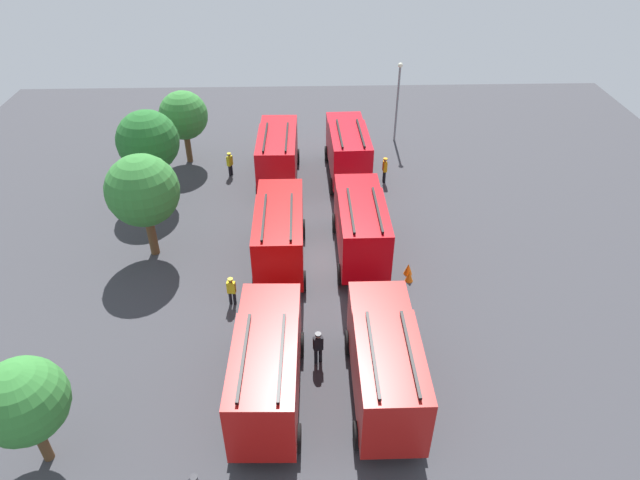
% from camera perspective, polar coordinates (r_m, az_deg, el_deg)
% --- Properties ---
extents(ground_plane, '(56.11, 56.11, 0.00)m').
position_cam_1_polar(ground_plane, '(31.26, -0.00, -2.10)').
color(ground_plane, '#38383D').
extents(fire_truck_0, '(7.21, 2.77, 3.88)m').
position_cam_1_polar(fire_truck_0, '(22.90, 6.68, -12.31)').
color(fire_truck_0, '#AB1613').
rests_on(fire_truck_0, ground).
extents(fire_truck_1, '(7.22, 2.79, 3.88)m').
position_cam_1_polar(fire_truck_1, '(30.38, 4.21, 1.55)').
color(fire_truck_1, '#AF030A').
rests_on(fire_truck_1, ground).
extents(fire_truck_2, '(7.27, 2.93, 3.88)m').
position_cam_1_polar(fire_truck_2, '(38.49, 2.87, 9.31)').
color(fire_truck_2, '#B20814').
rests_on(fire_truck_2, ground).
extents(fire_truck_3, '(7.27, 2.92, 3.88)m').
position_cam_1_polar(fire_truck_3, '(22.74, -5.44, -12.64)').
color(fire_truck_3, '#B31210').
rests_on(fire_truck_3, ground).
extents(fire_truck_4, '(7.20, 2.75, 3.88)m').
position_cam_1_polar(fire_truck_4, '(29.84, -4.17, 0.86)').
color(fire_truck_4, '#B30607').
rests_on(fire_truck_4, ground).
extents(fire_truck_5, '(7.24, 2.84, 3.88)m').
position_cam_1_polar(fire_truck_5, '(38.02, -4.35, 8.91)').
color(fire_truck_5, '#B10C13').
rests_on(fire_truck_5, ground).
extents(firefighter_0, '(0.34, 0.47, 1.77)m').
position_cam_1_polar(firefighter_0, '(24.94, -0.19, -10.85)').
color(firefighter_0, black).
rests_on(firefighter_0, ground).
extents(firefighter_2, '(0.29, 0.44, 1.64)m').
position_cam_1_polar(firefighter_2, '(28.20, -9.07, -5.09)').
color(firefighter_2, black).
rests_on(firefighter_2, ground).
extents(firefighter_3, '(0.48, 0.43, 1.72)m').
position_cam_1_polar(firefighter_3, '(39.71, -9.24, 7.81)').
color(firefighter_3, black).
rests_on(firefighter_3, ground).
extents(firefighter_4, '(0.44, 0.29, 1.80)m').
position_cam_1_polar(firefighter_4, '(38.60, 6.66, 7.29)').
color(firefighter_4, black).
rests_on(firefighter_4, ground).
extents(tree_0, '(3.14, 3.14, 4.87)m').
position_cam_1_polar(tree_0, '(22.54, -28.19, -14.42)').
color(tree_0, brown).
rests_on(tree_0, ground).
extents(tree_1, '(3.92, 3.92, 6.08)m').
position_cam_1_polar(tree_1, '(31.05, -17.76, 4.83)').
color(tree_1, brown).
rests_on(tree_1, ground).
extents(tree_2, '(3.88, 3.88, 6.01)m').
position_cam_1_polar(tree_2, '(36.69, -17.26, 9.65)').
color(tree_2, brown).
rests_on(tree_2, ground).
extents(tree_3, '(3.42, 3.42, 5.30)m').
position_cam_1_polar(tree_3, '(41.22, -13.84, 12.31)').
color(tree_3, brown).
rests_on(tree_3, ground).
extents(traffic_cone_0, '(0.47, 0.47, 0.67)m').
position_cam_1_polar(traffic_cone_0, '(30.47, 9.05, -2.95)').
color(traffic_cone_0, '#F2600C').
rests_on(traffic_cone_0, ground).
extents(traffic_cone_1, '(0.44, 0.44, 0.62)m').
position_cam_1_polar(traffic_cone_1, '(30.03, 9.15, -3.69)').
color(traffic_cone_1, '#F2600C').
rests_on(traffic_cone_1, ground).
extents(lamppost, '(0.36, 0.36, 6.16)m').
position_cam_1_polar(lamppost, '(43.80, 7.99, 14.44)').
color(lamppost, slate).
rests_on(lamppost, ground).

